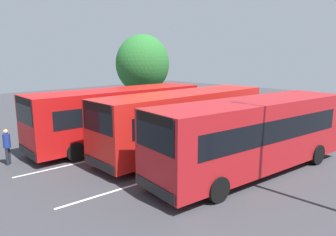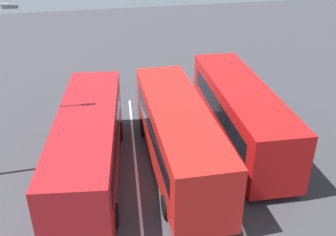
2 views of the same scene
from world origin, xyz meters
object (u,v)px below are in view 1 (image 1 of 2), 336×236
(bus_center_right, at_px, (252,133))
(bus_far_left, at_px, (119,114))
(bus_center_left, at_px, (184,120))
(depot_tree, at_px, (143,64))
(pedestrian, at_px, (7,144))

(bus_center_right, bearing_deg, bus_far_left, -71.46)
(bus_center_right, bearing_deg, bus_center_left, -82.93)
(bus_center_left, height_order, depot_tree, depot_tree)
(bus_far_left, relative_size, bus_center_left, 1.01)
(depot_tree, bearing_deg, bus_center_right, 69.95)
(bus_center_left, relative_size, pedestrian, 6.10)
(bus_center_left, bearing_deg, pedestrian, -29.84)
(bus_center_left, height_order, bus_center_right, same)
(bus_far_left, bearing_deg, pedestrian, -4.46)
(pedestrian, relative_size, depot_tree, 0.25)
(bus_center_right, height_order, pedestrian, bus_center_right)
(bus_far_left, xyz_separation_m, pedestrian, (5.69, -0.78, -0.73))
(bus_center_right, height_order, depot_tree, depot_tree)
(bus_far_left, bearing_deg, bus_center_left, 115.43)
(bus_center_left, bearing_deg, depot_tree, -116.15)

